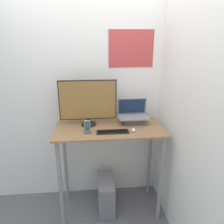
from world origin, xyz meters
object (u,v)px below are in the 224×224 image
object	(u,v)px
keyboard	(113,132)
cell_phone	(87,129)
computer_tower	(106,194)
laptop	(133,117)
monitor	(88,103)
mouse	(133,130)

from	to	relation	value
keyboard	cell_phone	distance (m)	0.26
computer_tower	cell_phone	bearing A→B (deg)	-150.09
laptop	computer_tower	xyz separation A→B (m)	(-0.33, -0.12, -0.95)
laptop	monitor	distance (m)	0.54
keyboard	computer_tower	distance (m)	0.90
laptop	mouse	size ratio (longest dim) A/B	5.02
monitor	cell_phone	world-z (taller)	monitor
monitor	keyboard	bearing A→B (deg)	-43.18
monitor	mouse	world-z (taller)	monitor
laptop	monitor	xyz separation A→B (m)	(-0.51, -0.02, 0.19)
monitor	cell_phone	xyz separation A→B (m)	(-0.01, -0.21, -0.22)
mouse	computer_tower	xyz separation A→B (m)	(-0.29, 0.13, -0.90)
laptop	monitor	bearing A→B (deg)	-177.84
laptop	monitor	size ratio (longest dim) A/B	0.54
keyboard	mouse	distance (m)	0.22
laptop	computer_tower	world-z (taller)	laptop
cell_phone	monitor	bearing A→B (deg)	86.91
keyboard	cell_phone	xyz separation A→B (m)	(-0.26, 0.02, 0.03)
laptop	keyboard	distance (m)	0.37
mouse	cell_phone	size ratio (longest dim) A/B	0.50
mouse	cell_phone	bearing A→B (deg)	178.20
keyboard	computer_tower	world-z (taller)	keyboard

